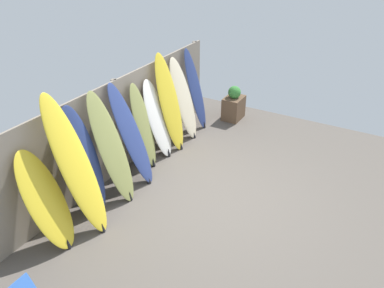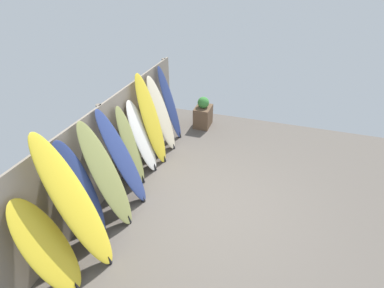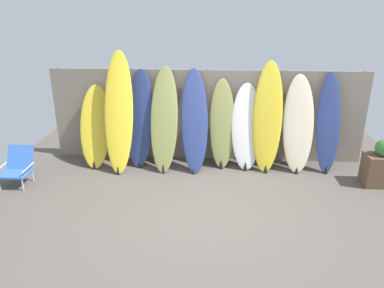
# 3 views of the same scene
# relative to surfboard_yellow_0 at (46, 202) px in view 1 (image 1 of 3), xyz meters

# --- Properties ---
(ground) EXTENTS (7.68, 7.68, 0.00)m
(ground) POSITION_rel_surfboard_yellow_0_xyz_m (2.12, -1.61, -0.75)
(ground) COLOR #5B544C
(fence_back) EXTENTS (6.08, 0.11, 1.80)m
(fence_back) POSITION_rel_surfboard_yellow_0_xyz_m (2.12, 0.40, 0.15)
(fence_back) COLOR gray
(fence_back) RESTS_ON ground
(surfboard_yellow_0) EXTENTS (0.60, 0.67, 1.53)m
(surfboard_yellow_0) POSITION_rel_surfboard_yellow_0_xyz_m (0.00, 0.00, 0.00)
(surfboard_yellow_0) COLOR yellow
(surfboard_yellow_0) RESTS_ON ground
(surfboard_yellow_1) EXTENTS (0.56, 0.84, 2.19)m
(surfboard_yellow_1) POSITION_rel_surfboard_yellow_0_xyz_m (0.51, -0.13, 0.33)
(surfboard_yellow_1) COLOR yellow
(surfboard_yellow_1) RESTS_ON ground
(surfboard_navy_2) EXTENTS (0.59, 0.59, 1.83)m
(surfboard_navy_2) POSITION_rel_surfboard_yellow_0_xyz_m (0.85, 0.07, 0.15)
(surfboard_navy_2) COLOR navy
(surfboard_navy_2) RESTS_ON ground
(surfboard_olive_3) EXTENTS (0.53, 0.70, 1.90)m
(surfboard_olive_3) POSITION_rel_surfboard_yellow_0_xyz_m (1.34, -0.08, 0.18)
(surfboard_olive_3) COLOR olive
(surfboard_olive_3) RESTS_ON ground
(surfboard_navy_4) EXTENTS (0.56, 0.80, 1.86)m
(surfboard_navy_4) POSITION_rel_surfboard_yellow_0_xyz_m (1.90, -0.04, 0.17)
(surfboard_navy_4) COLOR navy
(surfboard_navy_4) RESTS_ON ground
(surfboard_olive_5) EXTENTS (0.50, 0.46, 1.68)m
(surfboard_olive_5) POSITION_rel_surfboard_yellow_0_xyz_m (2.42, 0.08, 0.07)
(surfboard_olive_5) COLOR olive
(surfboard_olive_5) RESTS_ON ground
(surfboard_white_6) EXTENTS (0.58, 0.56, 1.59)m
(surfboard_white_6) POSITION_rel_surfboard_yellow_0_xyz_m (2.88, 0.06, 0.03)
(surfboard_white_6) COLOR white
(surfboard_white_6) RESTS_ON ground
(surfboard_yellow_7) EXTENTS (0.59, 0.64, 2.01)m
(surfboard_yellow_7) POSITION_rel_surfboard_yellow_0_xyz_m (3.25, 0.01, 0.24)
(surfboard_yellow_7) COLOR yellow
(surfboard_yellow_7) RESTS_ON ground
(surfboard_cream_8) EXTENTS (0.57, 0.64, 1.77)m
(surfboard_cream_8) POSITION_rel_surfboard_yellow_0_xyz_m (3.82, 0.03, 0.13)
(surfboard_cream_8) COLOR beige
(surfboard_cream_8) RESTS_ON ground
(surfboard_navy_9) EXTENTS (0.45, 0.58, 1.82)m
(surfboard_navy_9) POSITION_rel_surfboard_yellow_0_xyz_m (4.36, 0.04, 0.14)
(surfboard_navy_9) COLOR navy
(surfboard_navy_9) RESTS_ON ground
(planter_box) EXTENTS (0.55, 0.41, 0.84)m
(planter_box) POSITION_rel_surfboard_yellow_0_xyz_m (5.16, -0.58, -0.40)
(planter_box) COLOR brown
(planter_box) RESTS_ON ground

